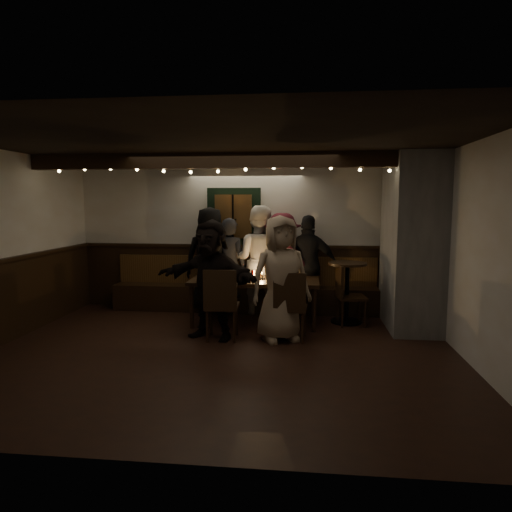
# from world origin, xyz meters

# --- Properties ---
(room) EXTENTS (6.02, 5.01, 2.62)m
(room) POSITION_xyz_m (1.07, 1.42, 1.07)
(room) COLOR black
(room) RESTS_ON ground
(dining_table) EXTENTS (1.98, 0.85, 0.86)m
(dining_table) POSITION_xyz_m (0.28, 1.40, 0.65)
(dining_table) COLOR black
(dining_table) RESTS_ON ground
(chair_near_left) EXTENTS (0.48, 0.48, 1.00)m
(chair_near_left) POSITION_xyz_m (-0.07, 0.47, 0.56)
(chair_near_left) COLOR black
(chair_near_left) RESTS_ON ground
(chair_near_right) EXTENTS (0.46, 0.46, 0.97)m
(chair_near_right) POSITION_xyz_m (0.86, 0.55, 0.54)
(chair_near_right) COLOR black
(chair_near_right) RESTS_ON ground
(chair_end) EXTENTS (0.48, 0.48, 0.94)m
(chair_end) POSITION_xyz_m (1.69, 1.50, 0.53)
(chair_end) COLOR black
(chair_end) RESTS_ON ground
(high_top) EXTENTS (0.60, 0.60, 0.96)m
(high_top) POSITION_xyz_m (1.72, 1.64, 0.61)
(high_top) COLOR black
(high_top) RESTS_ON ground
(person_a) EXTENTS (0.91, 0.61, 1.82)m
(person_a) POSITION_xyz_m (-0.57, 2.14, 0.91)
(person_a) COLOR black
(person_a) RESTS_ON ground
(person_b) EXTENTS (0.67, 0.51, 1.64)m
(person_b) POSITION_xyz_m (-0.23, 2.10, 0.82)
(person_b) COLOR black
(person_b) RESTS_ON ground
(person_c) EXTENTS (0.98, 0.80, 1.85)m
(person_c) POSITION_xyz_m (0.26, 2.15, 0.92)
(person_c) COLOR silver
(person_c) RESTS_ON ground
(person_d) EXTENTS (1.15, 0.72, 1.72)m
(person_d) POSITION_xyz_m (0.67, 2.11, 0.86)
(person_d) COLOR #46101A
(person_d) RESTS_ON ground
(person_e) EXTENTS (1.04, 0.55, 1.69)m
(person_e) POSITION_xyz_m (1.12, 2.14, 0.84)
(person_e) COLOR black
(person_e) RESTS_ON ground
(person_f) EXTENTS (1.62, 0.98, 1.67)m
(person_f) POSITION_xyz_m (-0.24, 0.61, 0.83)
(person_f) COLOR black
(person_f) RESTS_ON ground
(person_g) EXTENTS (0.99, 0.84, 1.73)m
(person_g) POSITION_xyz_m (0.73, 0.61, 0.86)
(person_g) COLOR tan
(person_g) RESTS_ON ground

